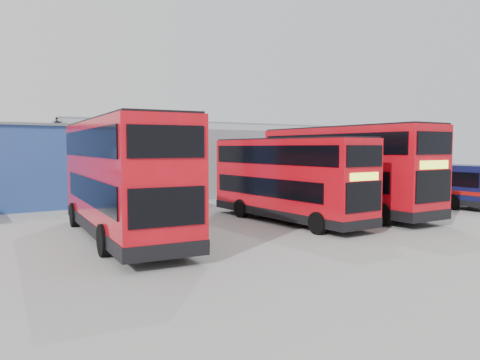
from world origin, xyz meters
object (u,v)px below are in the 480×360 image
Objects in this scene: double_decker_left at (122,180)px; double_decker_centre at (287,180)px; single_decker_blue at (423,184)px; maintenance_shed at (237,160)px; double_decker_right at (344,171)px.

double_decker_centre is (8.37, -0.38, -0.33)m from double_decker_left.
maintenance_shed is at bearing -76.61° from single_decker_blue.
double_decker_left is 20.44m from single_decker_blue.
double_decker_left is at bearing -177.81° from double_decker_right.
double_decker_right is at bearing 1.86° from single_decker_blue.
double_decker_centre is (-8.07, -16.75, -0.53)m from maintenance_shed.
double_decker_left is 12.73m from double_decker_right.
maintenance_shed is 2.62× the size of double_decker_left.
maintenance_shed is at bearing 64.27° from double_decker_centre.
single_decker_blue is at bearing -76.15° from maintenance_shed.
double_decker_centre is 12.07m from single_decker_blue.
double_decker_left is (-16.45, -16.36, -0.20)m from maintenance_shed.
maintenance_shed is 2.63× the size of double_decker_right.
double_decker_left reaches higher than double_decker_centre.
maintenance_shed is 3.08× the size of double_decker_centre.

